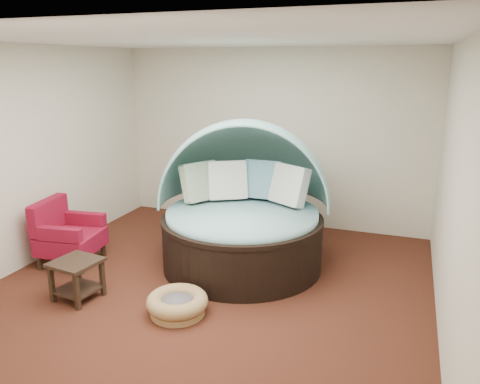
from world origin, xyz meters
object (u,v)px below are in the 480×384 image
(pet_basket, at_px, (177,304))
(side_table, at_px, (77,274))
(red_armchair, at_px, (67,234))
(canopy_daybed, at_px, (243,199))

(pet_basket, xyz_separation_m, side_table, (-1.20, -0.08, 0.18))
(red_armchair, bearing_deg, canopy_daybed, 12.02)
(side_table, bearing_deg, canopy_daybed, 48.42)
(red_armchair, bearing_deg, pet_basket, -27.65)
(canopy_daybed, distance_m, side_table, 2.19)
(canopy_daybed, bearing_deg, pet_basket, -112.55)
(pet_basket, distance_m, red_armchair, 2.12)
(canopy_daybed, xyz_separation_m, side_table, (-1.40, -1.58, -0.58))
(canopy_daybed, distance_m, pet_basket, 1.69)
(pet_basket, relative_size, side_table, 1.33)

